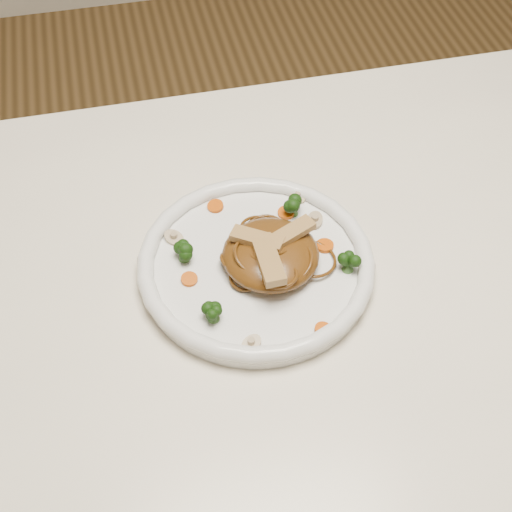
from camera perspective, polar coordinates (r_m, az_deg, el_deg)
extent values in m
cube|color=beige|center=(0.87, 5.33, -3.22)|extent=(1.20, 0.80, 0.04)
cylinder|color=white|center=(0.86, 0.00, -0.96)|extent=(0.34, 0.34, 0.02)
ellipsoid|color=#5A3211|center=(0.84, 1.16, 0.13)|extent=(0.14, 0.14, 0.04)
cube|color=tan|center=(0.84, 2.72, 1.80)|extent=(0.06, 0.04, 0.01)
cube|color=tan|center=(0.83, 0.09, 1.35)|extent=(0.06, 0.05, 0.01)
cube|color=tan|center=(0.81, 0.97, -0.29)|extent=(0.02, 0.07, 0.01)
cylinder|color=#D65107|center=(0.91, 2.38, 3.42)|extent=(0.02, 0.02, 0.00)
cylinder|color=#D65107|center=(0.84, -5.26, -1.83)|extent=(0.02, 0.02, 0.00)
cylinder|color=#D65107|center=(0.87, 5.42, 0.81)|extent=(0.03, 0.03, 0.00)
cylinder|color=#D65107|center=(0.92, -3.21, 3.92)|extent=(0.02, 0.02, 0.00)
cylinder|color=#D65107|center=(0.80, 5.28, -5.76)|extent=(0.02, 0.02, 0.00)
cylinder|color=beige|center=(0.78, -0.37, -6.91)|extent=(0.03, 0.03, 0.01)
cylinder|color=beige|center=(0.90, 4.64, 2.78)|extent=(0.04, 0.04, 0.01)
cylinder|color=beige|center=(0.88, -6.45, 1.41)|extent=(0.04, 0.04, 0.01)
cylinder|color=beige|center=(0.93, 3.29, 4.62)|extent=(0.03, 0.03, 0.01)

